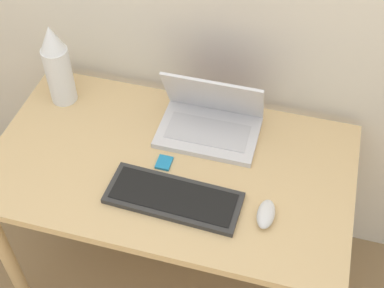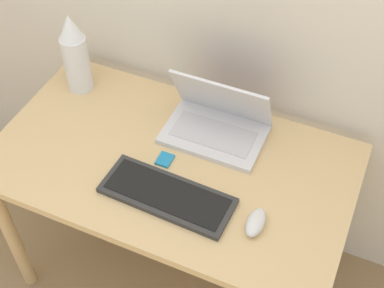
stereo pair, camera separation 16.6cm
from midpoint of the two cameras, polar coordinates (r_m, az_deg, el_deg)
name	(u,v)px [view 1 (the left image)]	position (r m, az deg, el deg)	size (l,w,h in m)	color
desk	(171,181)	(1.82, -4.89, -4.10)	(1.19, 0.67, 0.71)	tan
laptop	(210,119)	(1.81, -0.66, 2.52)	(0.34, 0.23, 0.23)	silver
keyboard	(174,198)	(1.64, -4.89, -5.90)	(0.42, 0.17, 0.02)	#2D2D2D
mouse	(266,214)	(1.60, 4.94, -7.64)	(0.05, 0.11, 0.04)	silver
vase	(57,65)	(1.93, -16.61, 7.93)	(0.09, 0.09, 0.31)	white
mp3_player	(164,163)	(1.74, -5.72, -2.15)	(0.05, 0.06, 0.01)	#1E7FB7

